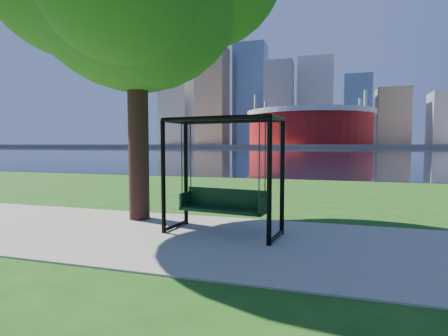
% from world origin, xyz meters
% --- Properties ---
extents(ground, '(900.00, 900.00, 0.00)m').
position_xyz_m(ground, '(0.00, 0.00, 0.00)').
color(ground, '#1E5114').
rests_on(ground, ground).
extents(path, '(120.00, 4.00, 0.03)m').
position_xyz_m(path, '(0.00, -0.50, 0.01)').
color(path, '#9E937F').
rests_on(path, ground).
extents(river, '(900.00, 180.00, 0.02)m').
position_xyz_m(river, '(0.00, 102.00, 0.01)').
color(river, black).
rests_on(river, ground).
extents(far_bank, '(900.00, 228.00, 2.00)m').
position_xyz_m(far_bank, '(0.00, 306.00, 1.00)').
color(far_bank, '#937F60').
rests_on(far_bank, ground).
extents(stadium, '(83.00, 83.00, 32.00)m').
position_xyz_m(stadium, '(-10.00, 235.00, 14.23)').
color(stadium, maroon).
rests_on(stadium, far_bank).
extents(skyline, '(392.00, 66.00, 96.50)m').
position_xyz_m(skyline, '(-4.27, 319.39, 35.89)').
color(skyline, gray).
rests_on(skyline, far_bank).
extents(swing, '(2.46, 1.30, 2.40)m').
position_xyz_m(swing, '(0.18, -0.02, 1.16)').
color(swing, black).
rests_on(swing, ground).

